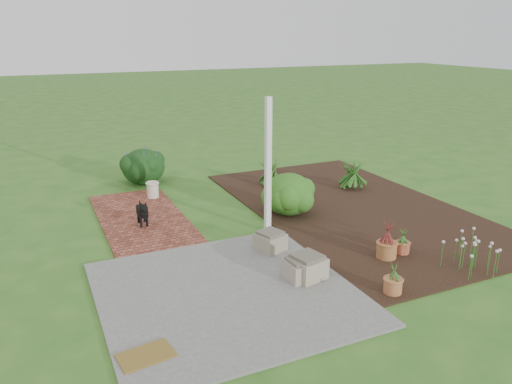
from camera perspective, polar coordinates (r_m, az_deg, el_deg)
name	(u,v)px	position (r m, az deg, el deg)	size (l,w,h in m)	color
ground	(255,236)	(9.16, -0.09, -5.03)	(80.00, 80.00, 0.00)	#2E611E
concrete_patio	(227,292)	(7.27, -3.39, -11.37)	(3.50, 3.50, 0.04)	#5F5F5D
brick_path	(142,218)	(10.23, -12.95, -2.88)	(1.60, 3.50, 0.04)	brown
garden_bed	(353,208)	(10.75, 10.99, -1.75)	(4.00, 7.00, 0.03)	black
veranda_post	(268,167)	(8.96, 1.38, 2.89)	(0.10, 0.10, 2.50)	white
stone_trough_near	(300,270)	(7.55, 5.05, -8.84)	(0.42, 0.42, 0.28)	gray
stone_trough_mid	(307,268)	(7.59, 5.84, -8.59)	(0.47, 0.47, 0.31)	gray
stone_trough_far	(270,242)	(8.47, 1.64, -5.70)	(0.43, 0.43, 0.28)	#776D59
coir_doormat	(146,355)	(6.11, -12.46, -17.76)	(0.62, 0.40, 0.02)	brown
black_dog	(143,211)	(9.68, -12.84, -2.17)	(0.17, 0.55, 0.47)	black
cream_ceramic_urn	(153,190)	(11.31, -11.72, 0.23)	(0.26, 0.26, 0.34)	beige
evergreen_shrub	(289,193)	(10.08, 3.75, -0.12)	(1.01, 1.01, 0.86)	#12410E
agapanthus_clump_back	(352,171)	(11.94, 10.92, 2.38)	(0.92, 0.92, 0.83)	#153E0F
agapanthus_clump_front	(271,169)	(11.96, 1.73, 2.63)	(0.88, 0.88, 0.79)	#173B10
pink_flower_patch	(474,251)	(8.48, 23.70, -6.22)	(0.92, 0.92, 0.59)	#113D0F
terracotta_pot_bronze	(387,250)	(8.49, 14.69, -6.40)	(0.33, 0.33, 0.26)	#9D6235
terracotta_pot_small_left	(402,247)	(8.74, 16.38, -6.09)	(0.23, 0.23, 0.19)	#B8613E
terracotta_pot_small_right	(393,285)	(7.44, 15.37, -10.26)	(0.26, 0.26, 0.22)	#A96439
purple_flowering_bush	(143,166)	(12.49, -12.76, 2.93)	(1.04, 1.04, 0.88)	black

